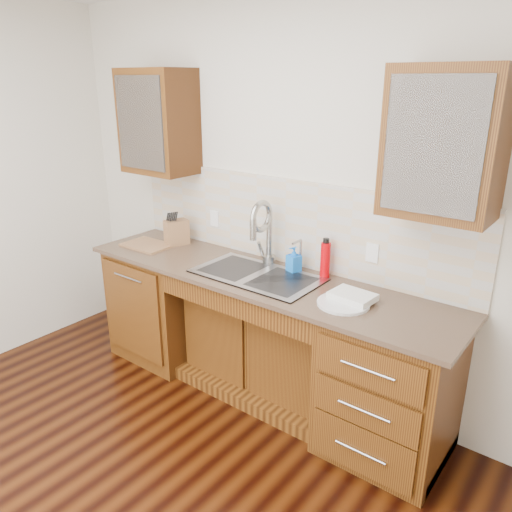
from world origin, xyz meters
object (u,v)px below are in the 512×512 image
Objects in this scene: cutting_board at (147,245)px; soap_bottle at (294,260)px; plate at (343,303)px; knife_block at (177,232)px; water_bottle at (325,260)px.

soap_bottle is at bearing 10.98° from cutting_board.
knife_block reaches higher than plate.
water_bottle reaches higher than plate.
soap_bottle is at bearing -167.89° from water_bottle.
soap_bottle is 1.22m from cutting_board.
soap_bottle is 0.48× the size of cutting_board.
plate is 1.57m from knife_block.
soap_bottle is 0.22m from water_bottle.
plate is (0.30, -0.30, -0.11)m from water_bottle.
cutting_board is (-0.15, -0.17, -0.09)m from knife_block.
cutting_board is (-1.70, 0.02, -0.00)m from plate.
knife_block is (-1.55, 0.19, 0.09)m from plate.
knife_block is at bearing 48.86° from cutting_board.
plate is at bearing -0.68° from cutting_board.
plate is (0.51, -0.25, -0.08)m from soap_bottle.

